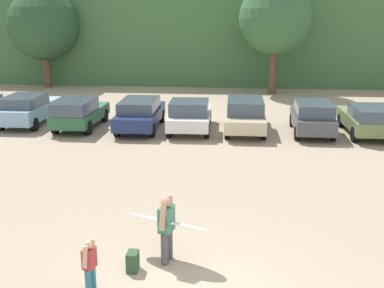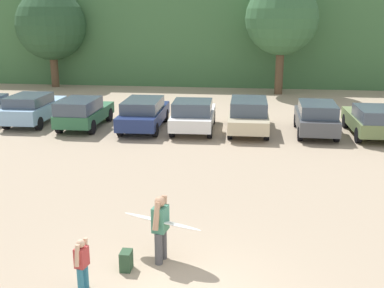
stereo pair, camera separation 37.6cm
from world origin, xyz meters
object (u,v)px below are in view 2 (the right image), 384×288
object	(u,v)px
parked_car_white	(193,115)
parked_car_olive_green	(373,120)
surfboard_white	(162,221)
parked_car_sky_blue	(33,108)
parked_car_forest_green	(83,112)
parked_car_champagne	(249,114)
parked_car_dark_gray	(316,117)
person_child	(82,262)
backpack_dropped	(126,261)
person_adult	(160,225)
parked_car_navy	(144,113)

from	to	relation	value
parked_car_white	parked_car_olive_green	bearing A→B (deg)	-92.15
surfboard_white	parked_car_olive_green	bearing A→B (deg)	-100.19
parked_car_sky_blue	parked_car_forest_green	distance (m)	2.93
parked_car_champagne	parked_car_dark_gray	size ratio (longest dim) A/B	1.14
parked_car_champagne	person_child	xyz separation A→B (m)	(-3.25, -13.94, -0.18)
person_child	backpack_dropped	size ratio (longest dim) A/B	2.54
parked_car_white	person_adult	distance (m)	12.35
parked_car_olive_green	surfboard_white	world-z (taller)	parked_car_olive_green
parked_car_champagne	parked_car_olive_green	world-z (taller)	parked_car_champagne
parked_car_champagne	person_adult	distance (m)	12.72
parked_car_forest_green	parked_car_navy	world-z (taller)	parked_car_forest_green
parked_car_sky_blue	surfboard_white	distance (m)	15.64
person_adult	parked_car_forest_green	bearing A→B (deg)	-52.05
backpack_dropped	parked_car_champagne	bearing A→B (deg)	78.85
parked_car_dark_gray	surfboard_white	world-z (taller)	parked_car_dark_gray
parked_car_champagne	parked_car_olive_green	size ratio (longest dim) A/B	1.08
person_adult	parked_car_navy	bearing A→B (deg)	-64.41
parked_car_sky_blue	backpack_dropped	xyz separation A→B (m)	(8.29, -13.40, -0.59)
parked_car_white	parked_car_champagne	xyz separation A→B (m)	(2.61, 0.25, 0.04)
parked_car_champagne	person_adult	size ratio (longest dim) A/B	2.91
parked_car_sky_blue	backpack_dropped	bearing A→B (deg)	-148.85
parked_car_white	backpack_dropped	bearing A→B (deg)	178.50
parked_car_dark_gray	parked_car_white	bearing A→B (deg)	91.66
parked_car_forest_green	person_adult	xyz separation A→B (m)	(6.14, -12.26, 0.08)
parked_car_white	parked_car_olive_green	world-z (taller)	parked_car_white
parked_car_dark_gray	parked_car_olive_green	bearing A→B (deg)	-91.16
parked_car_dark_gray	person_adult	size ratio (longest dim) A/B	2.55
parked_car_navy	surfboard_white	xyz separation A→B (m)	(3.17, -12.36, 0.14)
parked_car_white	parked_car_dark_gray	world-z (taller)	parked_car_dark_gray
parked_car_white	person_child	xyz separation A→B (m)	(-0.64, -13.69, -0.15)
parked_car_white	backpack_dropped	world-z (taller)	parked_car_white
parked_car_olive_green	person_child	world-z (taller)	parked_car_olive_green
parked_car_navy	parked_car_dark_gray	bearing A→B (deg)	-91.92
parked_car_forest_green	backpack_dropped	xyz separation A→B (m)	(5.44, -12.73, -0.59)
parked_car_champagne	backpack_dropped	distance (m)	13.32
parked_car_forest_green	person_child	size ratio (longest dim) A/B	3.65
parked_car_dark_gray	person_adult	distance (m)	13.34
parked_car_forest_green	parked_car_champagne	world-z (taller)	parked_car_champagne
parked_car_sky_blue	parked_car_olive_green	bearing A→B (deg)	-92.91
parked_car_olive_green	person_child	bearing A→B (deg)	146.12
parked_car_olive_green	person_adult	xyz separation A→B (m)	(-7.50, -12.26, 0.11)
person_adult	person_child	size ratio (longest dim) A/B	1.39
person_adult	surfboard_white	distance (m)	0.14
parked_car_olive_green	surfboard_white	distance (m)	14.26
parked_car_dark_gray	person_child	bearing A→B (deg)	156.41
parked_car_navy	parked_car_olive_green	bearing A→B (deg)	-92.29
parked_car_navy	parked_car_champagne	size ratio (longest dim) A/B	1.01
parked_car_sky_blue	parked_car_olive_green	xyz separation A→B (m)	(16.49, -0.67, -0.03)
parked_car_navy	backpack_dropped	bearing A→B (deg)	-170.25
parked_car_forest_green	person_adult	bearing A→B (deg)	-152.96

